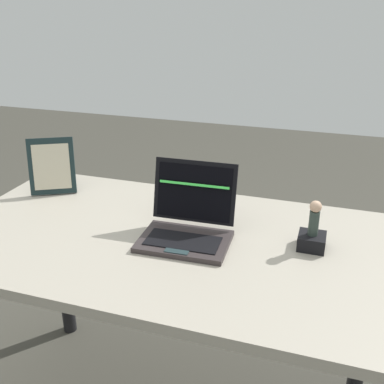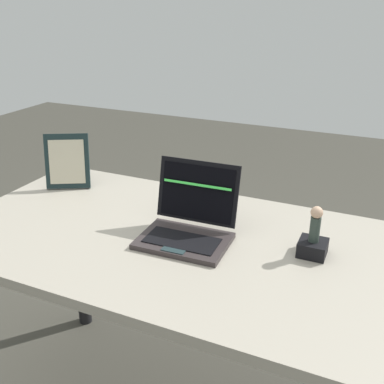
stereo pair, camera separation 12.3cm
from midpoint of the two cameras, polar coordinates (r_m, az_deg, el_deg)
name	(u,v)px [view 2 (the right image)]	position (r m, az deg, el deg)	size (l,w,h in m)	color
desk	(171,266)	(1.38, -0.13, -9.39)	(1.33, 0.72, 0.74)	#9E9787
laptop_front	(188,224)	(1.29, 2.25, -4.16)	(0.26, 0.23, 0.21)	#30292A
photo_frame	(67,162)	(1.67, -13.43, 3.72)	(0.16, 0.12, 0.20)	black
figurine_stand	(313,248)	(1.28, 17.66, -6.79)	(0.07, 0.07, 0.04)	black
figurine	(316,223)	(1.25, 18.07, -3.78)	(0.03, 0.03, 0.10)	#2C3832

